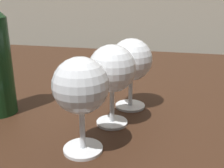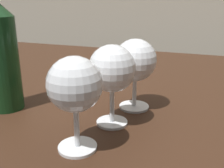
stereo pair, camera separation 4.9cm
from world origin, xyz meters
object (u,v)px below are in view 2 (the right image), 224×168
Objects in this scene: wine_glass_rose at (135,62)px; wine_bottle at (1,53)px; wine_glass_chardonnay at (112,70)px; wine_glass_pinot at (75,87)px.

wine_bottle is at bearing -159.95° from wine_glass_rose.
wine_bottle is (-0.24, -0.01, 0.01)m from wine_glass_chardonnay.
wine_bottle is (-0.22, 0.10, 0.02)m from wine_glass_pinot.
wine_glass_pinot is 0.99× the size of wine_glass_chardonnay.
wine_glass_rose is 0.49× the size of wine_bottle.
wine_bottle reaches higher than wine_glass_chardonnay.
wine_glass_pinot is at bearing -23.34° from wine_bottle.
wine_glass_pinot is 1.00× the size of wine_glass_rose.
wine_glass_chardonnay reaches higher than wine_glass_pinot.
wine_bottle is (-0.26, -0.10, 0.02)m from wine_glass_rose.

